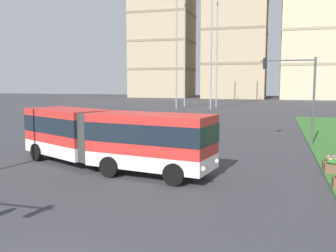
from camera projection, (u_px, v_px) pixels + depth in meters
articulated_bus at (108, 137)px, 19.48m from camera, size 11.90×5.94×3.00m
car_grey_wagon at (140, 126)px, 32.22m from camera, size 4.51×2.26×1.58m
flower_planter_5 at (334, 163)px, 18.89m from camera, size 1.10×0.56×0.74m
traffic_light_far_right at (297, 85)px, 26.55m from camera, size 3.81×0.28×6.29m
apartment_tower_west at (163, 16)px, 116.50m from camera, size 18.46×15.46×50.71m
apartment_tower_westcentre at (236, 16)px, 109.15m from camera, size 17.91×18.14×47.88m
apartment_tower_centre at (318, 0)px, 101.99m from camera, size 18.54×17.63×54.36m
transmission_pylon at (198, 9)px, 64.51m from camera, size 9.00×6.24×31.67m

